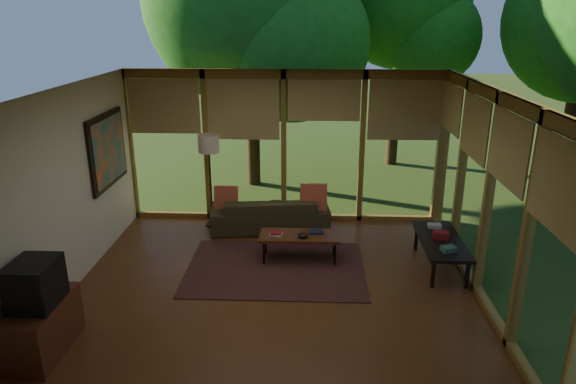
{
  "coord_description": "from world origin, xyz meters",
  "views": [
    {
      "loc": [
        0.46,
        -6.29,
        3.55
      ],
      "look_at": [
        0.15,
        0.7,
        1.14
      ],
      "focal_mm": 32.0,
      "sensor_mm": 36.0,
      "label": 1
    }
  ],
  "objects_px": {
    "television": "(35,283)",
    "side_console": "(441,242)",
    "sofa": "(270,213)",
    "coffee_table": "(300,237)",
    "media_cabinet": "(41,328)",
    "floor_lamp": "(209,149)"
  },
  "relations": [
    {
      "from": "media_cabinet",
      "to": "floor_lamp",
      "type": "distance_m",
      "value": 4.03
    },
    {
      "from": "side_console",
      "to": "media_cabinet",
      "type": "bearing_deg",
      "value": -155.47
    },
    {
      "from": "floor_lamp",
      "to": "side_console",
      "type": "relative_size",
      "value": 1.18
    },
    {
      "from": "sofa",
      "to": "coffee_table",
      "type": "height_order",
      "value": "sofa"
    },
    {
      "from": "floor_lamp",
      "to": "side_console",
      "type": "distance_m",
      "value": 4.06
    },
    {
      "from": "television",
      "to": "side_console",
      "type": "xyz_separation_m",
      "value": [
        4.85,
        2.22,
        -0.44
      ]
    },
    {
      "from": "sofa",
      "to": "television",
      "type": "xyz_separation_m",
      "value": [
        -2.23,
        -3.57,
        0.55
      ]
    },
    {
      "from": "media_cabinet",
      "to": "side_console",
      "type": "xyz_separation_m",
      "value": [
        4.87,
        2.22,
        0.11
      ]
    },
    {
      "from": "side_console",
      "to": "floor_lamp",
      "type": "bearing_deg",
      "value": 158.21
    },
    {
      "from": "media_cabinet",
      "to": "coffee_table",
      "type": "bearing_deg",
      "value": 40.37
    },
    {
      "from": "media_cabinet",
      "to": "television",
      "type": "relative_size",
      "value": 1.82
    },
    {
      "from": "sofa",
      "to": "side_console",
      "type": "xyz_separation_m",
      "value": [
        2.62,
        -1.35,
        0.11
      ]
    },
    {
      "from": "media_cabinet",
      "to": "floor_lamp",
      "type": "relative_size",
      "value": 0.61
    },
    {
      "from": "television",
      "to": "floor_lamp",
      "type": "height_order",
      "value": "floor_lamp"
    },
    {
      "from": "sofa",
      "to": "media_cabinet",
      "type": "distance_m",
      "value": 4.22
    },
    {
      "from": "television",
      "to": "side_console",
      "type": "height_order",
      "value": "television"
    },
    {
      "from": "sofa",
      "to": "media_cabinet",
      "type": "height_order",
      "value": "media_cabinet"
    },
    {
      "from": "media_cabinet",
      "to": "television",
      "type": "height_order",
      "value": "television"
    },
    {
      "from": "floor_lamp",
      "to": "media_cabinet",
      "type": "bearing_deg",
      "value": -108.25
    },
    {
      "from": "sofa",
      "to": "television",
      "type": "distance_m",
      "value": 4.25
    },
    {
      "from": "television",
      "to": "side_console",
      "type": "relative_size",
      "value": 0.39
    },
    {
      "from": "media_cabinet",
      "to": "coffee_table",
      "type": "relative_size",
      "value": 0.83
    }
  ]
}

